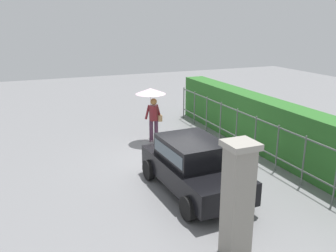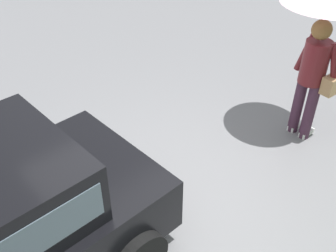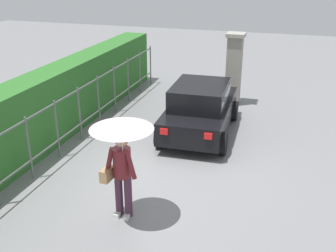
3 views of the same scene
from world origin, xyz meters
TOP-DOWN VIEW (x-y plane):
  - ground_plane at (0.00, 0.00)m, footprint 40.00×40.00m
  - car at (2.08, -0.32)m, footprint 3.79×1.98m
  - pedestrian at (-2.37, 0.12)m, footprint 1.16×1.16m
  - gate_pillar at (4.97, -0.79)m, footprint 0.60×0.60m
  - fence_section at (0.70, 2.72)m, footprint 11.52×0.05m
  - hedge_row at (0.70, 3.50)m, footprint 12.47×0.90m

SIDE VIEW (x-z plane):
  - ground_plane at x=0.00m, z-range 0.00..0.00m
  - car at x=2.08m, z-range 0.06..1.54m
  - fence_section at x=0.70m, z-range 0.07..1.57m
  - hedge_row at x=0.70m, z-range 0.00..1.90m
  - gate_pillar at x=4.97m, z-range 0.03..2.45m
  - pedestrian at x=-2.37m, z-range 0.59..2.70m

